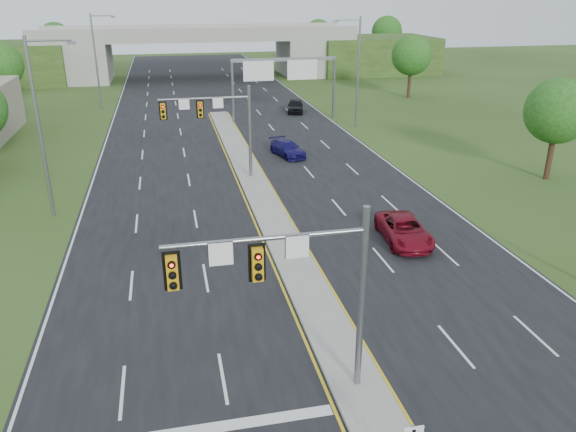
% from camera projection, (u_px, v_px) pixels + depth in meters
% --- Properties ---
extents(ground, '(240.00, 240.00, 0.00)m').
position_uv_depth(ground, '(357.00, 386.00, 20.35)').
color(ground, '#2D4016').
rests_on(ground, ground).
extents(road, '(24.00, 160.00, 0.02)m').
position_uv_depth(road, '(235.00, 145.00, 52.07)').
color(road, black).
rests_on(road, ground).
extents(median, '(2.00, 54.00, 0.16)m').
position_uv_depth(median, '(255.00, 185.00, 41.16)').
color(median, gray).
rests_on(median, road).
extents(lane_markings, '(23.72, 160.00, 0.01)m').
position_uv_depth(lane_markings, '(237.00, 164.00, 46.43)').
color(lane_markings, gold).
rests_on(lane_markings, road).
extents(signal_mast_near, '(6.62, 0.60, 7.00)m').
position_uv_depth(signal_mast_near, '(297.00, 278.00, 18.07)').
color(signal_mast_near, slate).
rests_on(signal_mast_near, ground).
extents(signal_mast_far, '(6.62, 0.60, 7.00)m').
position_uv_depth(signal_mast_far, '(219.00, 118.00, 40.73)').
color(signal_mast_far, slate).
rests_on(signal_mast_far, ground).
extents(sign_gantry, '(11.58, 0.44, 6.67)m').
position_uv_depth(sign_gantry, '(283.00, 72.00, 60.43)').
color(sign_gantry, slate).
rests_on(sign_gantry, ground).
extents(overpass, '(80.00, 14.00, 8.10)m').
position_uv_depth(overpass, '(199.00, 55.00, 91.54)').
color(overpass, gray).
rests_on(overpass, ground).
extents(lightpole_l_mid, '(2.85, 0.25, 11.00)m').
position_uv_depth(lightpole_l_mid, '(42.00, 121.00, 33.57)').
color(lightpole_l_mid, slate).
rests_on(lightpole_l_mid, ground).
extents(lightpole_l_far, '(2.85, 0.25, 11.00)m').
position_uv_depth(lightpole_l_far, '(97.00, 58.00, 65.30)').
color(lightpole_l_far, slate).
rests_on(lightpole_l_far, ground).
extents(lightpole_r_far, '(2.85, 0.25, 11.00)m').
position_uv_depth(lightpole_r_far, '(356.00, 67.00, 56.96)').
color(lightpole_r_far, slate).
rests_on(lightpole_r_far, ground).
extents(tree_r_near, '(4.80, 4.80, 7.60)m').
position_uv_depth(tree_r_near, '(558.00, 111.00, 40.90)').
color(tree_r_near, '#382316').
rests_on(tree_r_near, ground).
extents(tree_r_mid, '(5.20, 5.20, 8.12)m').
position_uv_depth(tree_r_mid, '(412.00, 55.00, 73.29)').
color(tree_r_mid, '#382316').
rests_on(tree_r_mid, ground).
extents(tree_back_b, '(5.60, 5.60, 8.32)m').
position_uv_depth(tree_back_b, '(55.00, 39.00, 98.75)').
color(tree_back_b, '#382316').
rests_on(tree_back_b, ground).
extents(tree_back_c, '(5.60, 5.60, 8.32)m').
position_uv_depth(tree_back_c, '(318.00, 34.00, 108.25)').
color(tree_back_c, '#382316').
rests_on(tree_back_c, ground).
extents(tree_back_d, '(6.00, 6.00, 8.85)m').
position_uv_depth(tree_back_d, '(387.00, 32.00, 110.90)').
color(tree_back_d, '#382316').
rests_on(tree_back_d, ground).
extents(car_far_a, '(2.76, 5.22, 1.40)m').
position_uv_depth(car_far_a, '(404.00, 230.00, 31.84)').
color(car_far_a, maroon).
rests_on(car_far_a, road).
extents(car_far_b, '(2.86, 4.72, 1.28)m').
position_uv_depth(car_far_b, '(288.00, 149.00, 48.47)').
color(car_far_b, '#110C4D').
rests_on(car_far_b, road).
extents(car_far_c, '(2.76, 4.69, 1.50)m').
position_uv_depth(car_far_c, '(295.00, 106.00, 66.01)').
color(car_far_c, black).
rests_on(car_far_c, road).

